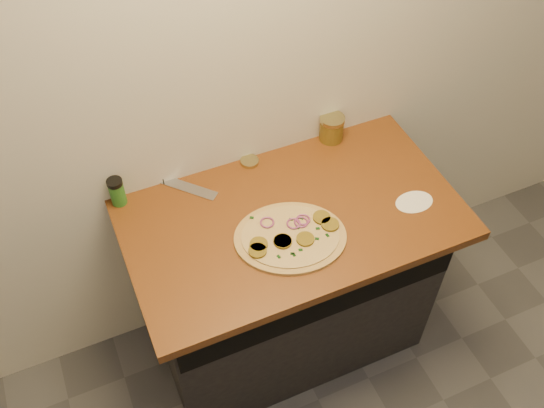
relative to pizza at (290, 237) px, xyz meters
name	(u,v)px	position (x,y,z in m)	size (l,w,h in m)	color
cabinet	(286,282)	(0.05, 0.13, -0.48)	(1.10, 0.60, 0.86)	black
countertop	(292,218)	(0.05, 0.10, -0.03)	(1.20, 0.70, 0.04)	#633412
pizza	(290,237)	(0.00, 0.00, 0.00)	(0.48, 0.48, 0.03)	tan
chefs_knife	(168,181)	(-0.31, 0.43, 0.00)	(0.26, 0.27, 0.02)	#B7BAC1
mason_jar_lid	(250,161)	(0.01, 0.40, 0.00)	(0.07, 0.07, 0.02)	tan
salsa_jar	(332,128)	(0.36, 0.40, 0.04)	(0.10, 0.10, 0.11)	maroon
spice_shaker	(117,192)	(-0.50, 0.40, 0.05)	(0.06, 0.06, 0.11)	#296A21
flour_spill	(414,202)	(0.48, -0.03, -0.01)	(0.14, 0.14, 0.00)	silver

